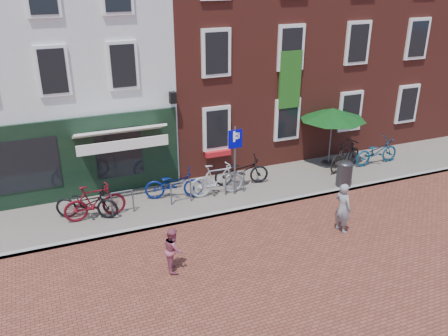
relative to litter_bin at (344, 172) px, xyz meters
name	(u,v)px	position (x,y,z in m)	size (l,w,h in m)	color
ground	(235,213)	(-4.51, -0.30, -0.64)	(80.00, 80.00, 0.00)	brown
sidewalk	(244,189)	(-3.51, 1.20, -0.59)	(24.00, 3.00, 0.10)	slate
building_stucco	(46,53)	(-9.51, 6.70, 3.86)	(8.00, 8.00, 9.00)	silver
building_brick_mid	(215,31)	(-2.51, 6.70, 4.36)	(6.00, 8.00, 10.00)	maroon
building_brick_right	(332,25)	(3.49, 6.70, 4.36)	(6.00, 8.00, 10.00)	maroon
filler_right	(436,29)	(9.99, 6.70, 3.86)	(7.00, 8.00, 9.00)	maroon
litter_bin	(344,172)	(0.00, 0.00, 0.00)	(0.57, 0.57, 1.05)	#343436
parking_sign	(235,150)	(-4.04, 0.84, 1.15)	(0.50, 0.07, 2.54)	#4C4C4F
parasol	(333,112)	(0.66, 1.99, 1.68)	(2.66, 2.66, 2.46)	#4C4C4F
woman	(343,208)	(-1.89, -2.58, 0.17)	(0.59, 0.39, 1.62)	gray
boy	(173,249)	(-7.31, -2.59, 0.00)	(0.62, 0.48, 1.27)	#9C475A
bicycle_0	(87,203)	(-9.13, 1.05, -0.01)	(0.71, 2.03, 1.07)	black
bicycle_1	(95,202)	(-8.88, 0.92, 0.05)	(0.56, 1.97, 1.19)	#580A13
bicycle_2	(174,184)	(-6.11, 1.39, -0.01)	(0.71, 2.03, 1.07)	#07175B
bicycle_3	(217,180)	(-4.64, 1.03, 0.05)	(0.56, 1.97, 1.19)	#A5A4A7
bicycle_4	(241,171)	(-3.47, 1.52, -0.01)	(0.71, 2.03, 1.07)	black
bicycle_5	(345,156)	(0.91, 1.24, 0.05)	(0.56, 1.97, 1.19)	black
bicycle_6	(376,152)	(2.43, 1.25, -0.01)	(0.71, 2.03, 1.07)	navy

